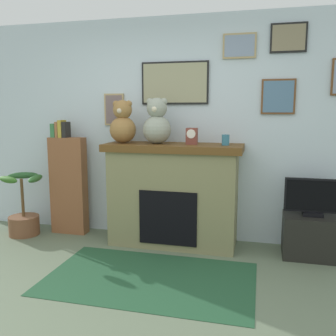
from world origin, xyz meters
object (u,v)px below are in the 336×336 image
Objects in this scene: mantel_clock at (192,136)px; teddy_bear_grey at (123,124)px; tv_stand at (311,236)px; television at (314,198)px; fireplace at (173,194)px; potted_plant at (24,215)px; teddy_bear_cream at (157,123)px; candle_jar at (226,140)px; bookshelf at (68,183)px.

teddy_bear_grey reaches higher than mantel_clock.
television is at bearing -90.00° from tv_stand.
teddy_bear_grey is (-0.59, -0.02, 0.79)m from fireplace.
television is 1.19× the size of teddy_bear_grey.
teddy_bear_cream is at bearing 4.59° from potted_plant.
mantel_clock is at bearing 179.31° from tv_stand.
teddy_bear_grey is at bearing -178.23° from fireplace.
tv_stand is 2.05m from teddy_bear_cream.
tv_stand is 1.35m from candle_jar.
mantel_clock reaches higher than television.
mantel_clock is at bearing -0.05° from teddy_bear_grey.
candle_jar is at bearing 0.21° from mantel_clock.
potted_plant is 6.57× the size of candle_jar.
bookshelf is 2.91× the size of teddy_bear_grey.
fireplace is 2.65× the size of television.
potted_plant is 2.31m from mantel_clock.
teddy_bear_cream is at bearing -179.95° from candle_jar.
bookshelf is at bearing 176.93° from mantel_clock.
potted_plant is (-1.87, -0.15, -0.34)m from fireplace.
potted_plant is 4.20× the size of mantel_clock.
fireplace is 13.26× the size of candle_jar.
fireplace is 0.83m from teddy_bear_cream.
television is 1.14× the size of teddy_bear_cream.
potted_plant is 2.04m from teddy_bear_cream.
bookshelf is 2.77× the size of teddy_bear_cream.
tv_stand is 0.41m from television.
teddy_bear_grey reaches higher than bookshelf.
potted_plant is 1.33× the size of tv_stand.
fireplace is 1.54m from tv_stand.
mantel_clock reaches higher than potted_plant.
fireplace is 3.02× the size of teddy_bear_cream.
candle_jar is (2.45, 0.14, 0.97)m from potted_plant.
fireplace is at bearing 178.68° from tv_stand.
teddy_bear_cream is at bearing 179.90° from mantel_clock.
fireplace is 3.16× the size of teddy_bear_grey.
mantel_clock is at bearing -179.79° from candle_jar.
fireplace reaches higher than potted_plant.
mantel_clock reaches higher than tv_stand.
television is (3.37, 0.12, 0.39)m from potted_plant.
mantel_clock is at bearing -0.10° from teddy_bear_cream.
teddy_bear_cream is at bearing 179.40° from television.
bookshelf reaches higher than fireplace.
television is at bearing 2.00° from potted_plant.
television is at bearing -1.15° from candle_jar.
teddy_bear_cream is (1.68, 0.14, 1.14)m from potted_plant.
television is 1.09m from candle_jar.
candle_jar reaches higher than tv_stand.
tv_stand is at bearing -0.45° from teddy_bear_grey.
teddy_bear_cream is (-1.68, 0.02, 0.75)m from television.
tv_stand is 1.18× the size of teddy_bear_grey.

